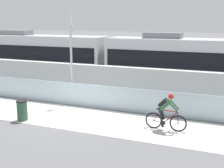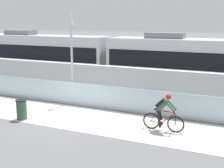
{
  "view_description": "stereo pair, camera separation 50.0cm",
  "coord_description": "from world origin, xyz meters",
  "px_view_note": "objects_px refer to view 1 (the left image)",
  "views": [
    {
      "loc": [
        7.14,
        -11.72,
        4.6
      ],
      "look_at": [
        1.52,
        2.35,
        1.25
      ],
      "focal_mm": 46.74,
      "sensor_mm": 36.0,
      "label": 1
    },
    {
      "loc": [
        7.6,
        -11.53,
        4.6
      ],
      "look_at": [
        1.52,
        2.35,
        1.25
      ],
      "focal_mm": 46.74,
      "sensor_mm": 36.0,
      "label": 2
    }
  ],
  "objects_px": {
    "cyclist_on_bike": "(166,112)",
    "lamp_post_antenna": "(71,44)",
    "tram": "(108,60)",
    "trash_bin": "(22,110)"
  },
  "relations": [
    {
      "from": "tram",
      "to": "cyclist_on_bike",
      "type": "xyz_separation_m",
      "value": [
        5.48,
        -6.85,
        -1.09
      ]
    },
    {
      "from": "tram",
      "to": "lamp_post_antenna",
      "type": "bearing_deg",
      "value": -92.65
    },
    {
      "from": "cyclist_on_bike",
      "to": "lamp_post_antenna",
      "type": "relative_size",
      "value": 0.34
    },
    {
      "from": "tram",
      "to": "trash_bin",
      "type": "relative_size",
      "value": 23.5
    },
    {
      "from": "cyclist_on_bike",
      "to": "trash_bin",
      "type": "xyz_separation_m",
      "value": [
        -6.44,
        -1.25,
        -0.32
      ]
    },
    {
      "from": "cyclist_on_bike",
      "to": "lamp_post_antenna",
      "type": "distance_m",
      "value": 6.58
    },
    {
      "from": "tram",
      "to": "lamp_post_antenna",
      "type": "relative_size",
      "value": 4.34
    },
    {
      "from": "lamp_post_antenna",
      "to": "trash_bin",
      "type": "relative_size",
      "value": 5.42
    },
    {
      "from": "cyclist_on_bike",
      "to": "lamp_post_antenna",
      "type": "bearing_deg",
      "value": 159.32
    },
    {
      "from": "cyclist_on_bike",
      "to": "trash_bin",
      "type": "distance_m",
      "value": 6.57
    }
  ]
}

